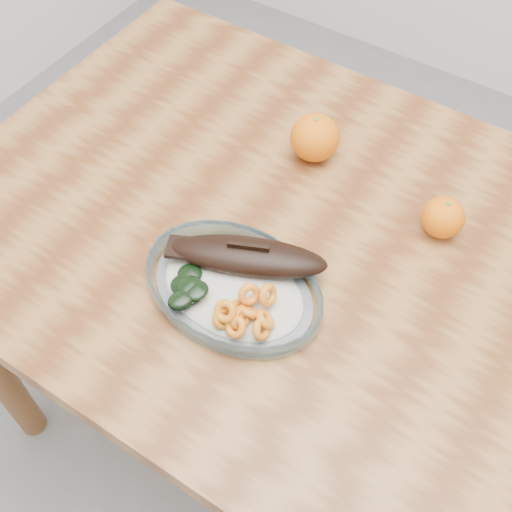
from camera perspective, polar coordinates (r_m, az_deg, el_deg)
name	(u,v)px	position (r m, az deg, el deg)	size (l,w,h in m)	color
ground	(292,427)	(1.64, 3.23, -14.94)	(3.00, 3.00, 0.00)	slate
dining_table	(310,279)	(1.06, 4.83, -2.04)	(1.20, 0.80, 0.75)	brown
plated_meal	(234,284)	(0.91, -1.99, -2.51)	(0.49, 0.49, 0.08)	white
orange_left	(315,138)	(1.08, 5.27, 10.44)	(0.08, 0.08, 0.08)	#FF6505
orange_right	(443,217)	(1.01, 16.30, 3.32)	(0.07, 0.07, 0.07)	#FF6505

